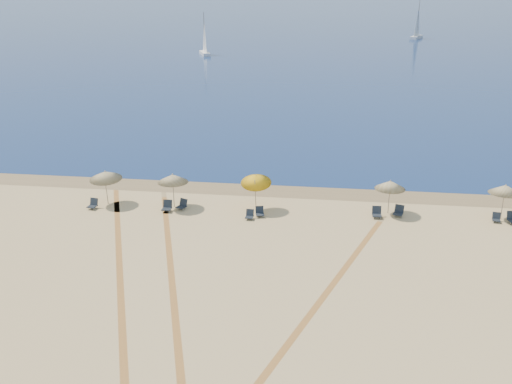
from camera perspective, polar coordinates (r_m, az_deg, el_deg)
ocean at (r=240.91m, az=6.59°, el=17.02°), size 500.00×500.00×0.00m
wet_sand at (r=42.34m, az=0.70°, el=0.25°), size 500.00×500.00×0.00m
umbrella_1 at (r=40.36m, az=-14.75°, el=1.62°), size 2.20×2.25×2.46m
umbrella_2 at (r=38.88m, az=-8.28°, el=1.36°), size 2.07×2.07×2.40m
umbrella_3 at (r=37.91m, az=-0.00°, el=1.28°), size 2.04×2.12×2.73m
umbrella_4 at (r=38.44m, az=13.21°, el=0.70°), size 2.00×2.00×2.35m
umbrella_5 at (r=39.81m, az=23.55°, el=0.26°), size 2.05×2.07×2.40m
chair_1 at (r=40.37m, az=-15.90°, el=-1.17°), size 0.66×0.74×0.68m
chair_2 at (r=38.85m, az=-8.83°, el=-1.43°), size 0.61×0.71×0.73m
chair_3 at (r=39.04m, az=-7.35°, el=-1.27°), size 0.78×0.83×0.68m
chair_4 at (r=37.18m, az=-0.64°, el=-2.29°), size 0.53×0.61×0.61m
chair_5 at (r=37.58m, az=0.38°, el=-2.01°), size 0.66×0.73×0.64m
chair_6 at (r=38.23m, az=11.92°, el=-2.03°), size 0.61×0.71×0.71m
chair_7 at (r=38.76m, az=14.00°, el=-1.88°), size 0.79×0.85×0.72m
chair_8 at (r=39.86m, az=22.79°, el=-2.39°), size 0.58×0.65×0.59m
chair_9 at (r=40.08m, az=24.16°, el=-2.37°), size 0.73×0.81×0.73m
sailboat_0 at (r=155.11m, az=15.75°, el=15.51°), size 3.91×6.38×9.32m
sailboat_1 at (r=118.47m, az=-5.14°, el=14.64°), size 3.38×5.66×8.24m
tire_tracks at (r=28.82m, az=-6.40°, el=-10.30°), size 46.13×41.04×0.00m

